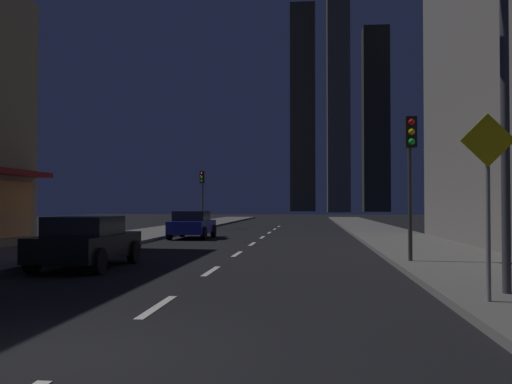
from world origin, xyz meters
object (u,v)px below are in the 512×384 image
fire_hydrant_far_left (110,236)px  pedestrian_crossing_sign (488,190)px  traffic_light_far_left (202,186)px  traffic_light_near_right (411,155)px  car_parked_near (87,242)px  street_lamp_right (458,28)px  car_parked_far (192,224)px

fire_hydrant_far_left → pedestrian_crossing_sign: (11.50, -13.46, 1.56)m
fire_hydrant_far_left → traffic_light_far_left: traffic_light_far_left is taller
traffic_light_near_right → pedestrian_crossing_sign: size_ratio=1.33×
car_parked_near → traffic_light_near_right: size_ratio=1.01×
car_parked_near → traffic_light_near_right: traffic_light_near_right is taller
car_parked_near → fire_hydrant_far_left: bearing=105.9°
fire_hydrant_far_left → street_lamp_right: size_ratio=0.10×
traffic_light_near_right → traffic_light_far_left: 27.27m
fire_hydrant_far_left → traffic_light_near_right: size_ratio=0.16×
traffic_light_near_right → street_lamp_right: 6.08m
traffic_light_far_left → pedestrian_crossing_sign: (11.10, -31.67, -1.18)m
car_parked_near → fire_hydrant_far_left: car_parked_near is taller
car_parked_far → fire_hydrant_far_left: size_ratio=6.48×
car_parked_far → traffic_light_near_right: size_ratio=1.01×
car_parked_near → fire_hydrant_far_left: 8.41m
fire_hydrant_far_left → traffic_light_far_left: size_ratio=0.16×
car_parked_near → pedestrian_crossing_sign: size_ratio=1.34×
fire_hydrant_far_left → pedestrian_crossing_sign: size_ratio=0.21×
street_lamp_right → car_parked_near: bearing=153.7°
car_parked_far → traffic_light_near_right: bearing=-54.2°
traffic_light_near_right → street_lamp_right: street_lamp_right is taller
traffic_light_near_right → car_parked_far: bearing=125.8°
traffic_light_far_left → street_lamp_right: street_lamp_right is taller
traffic_light_far_left → pedestrian_crossing_sign: size_ratio=1.33×
fire_hydrant_far_left → traffic_light_far_left: bearing=88.7°
traffic_light_far_left → fire_hydrant_far_left: bearing=-91.3°
traffic_light_far_left → street_lamp_right: size_ratio=0.64×
fire_hydrant_far_left → car_parked_far: bearing=68.6°
car_parked_far → pedestrian_crossing_sign: (9.20, -19.32, 1.28)m
traffic_light_far_left → street_lamp_right: bearing=-70.5°
traffic_light_near_right → pedestrian_crossing_sign: (0.10, -6.71, -1.18)m
pedestrian_crossing_sign → traffic_light_near_right: bearing=90.9°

